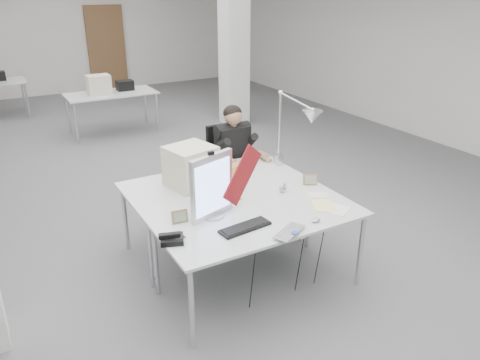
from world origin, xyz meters
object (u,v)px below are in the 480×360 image
(seated_person, at_px, (233,143))
(monitor, at_px, (212,186))
(office_chair, at_px, (231,175))
(architect_lamp, at_px, (293,131))
(beige_monitor, at_px, (191,166))
(bankers_lamp, at_px, (231,184))
(laptop, at_px, (295,234))
(desk_phone, at_px, (172,239))
(desk_main, at_px, (260,218))

(seated_person, bearing_deg, monitor, -126.14)
(office_chair, bearing_deg, seated_person, -90.77)
(architect_lamp, bearing_deg, seated_person, 105.73)
(monitor, bearing_deg, beige_monitor, 62.70)
(office_chair, bearing_deg, bankers_lamp, -119.36)
(seated_person, height_order, architect_lamp, architect_lamp)
(laptop, bearing_deg, architect_lamp, 28.98)
(office_chair, bearing_deg, monitor, -125.12)
(bankers_lamp, xyz_separation_m, desk_phone, (-0.77, -0.45, -0.13))
(desk_phone, bearing_deg, beige_monitor, 78.91)
(seated_person, height_order, beige_monitor, seated_person)
(desk_main, distance_m, laptop, 0.42)
(bankers_lamp, bearing_deg, beige_monitor, 94.06)
(bankers_lamp, relative_size, beige_monitor, 0.73)
(seated_person, bearing_deg, desk_phone, -133.00)
(desk_main, bearing_deg, bankers_lamp, 98.01)
(monitor, height_order, architect_lamp, architect_lamp)
(laptop, bearing_deg, desk_main, 71.14)
(office_chair, relative_size, seated_person, 1.05)
(desk_phone, bearing_deg, bankers_lamp, 50.98)
(seated_person, bearing_deg, architect_lamp, -71.04)
(office_chair, height_order, bankers_lamp, bankers_lamp)
(monitor, relative_size, architect_lamp, 0.62)
(desk_main, xyz_separation_m, office_chair, (0.55, 1.55, -0.27))
(office_chair, height_order, seated_person, seated_person)
(laptop, bearing_deg, seated_person, 48.71)
(desk_main, height_order, desk_phone, desk_phone)
(desk_phone, bearing_deg, architect_lamp, 44.97)
(bankers_lamp, bearing_deg, seated_person, 44.20)
(architect_lamp, bearing_deg, laptop, -128.25)
(monitor, height_order, beige_monitor, monitor)
(monitor, distance_m, desk_phone, 0.59)
(bankers_lamp, relative_size, architect_lamp, 0.34)
(desk_main, distance_m, office_chair, 1.66)
(monitor, bearing_deg, desk_phone, -171.13)
(monitor, xyz_separation_m, laptop, (0.42, -0.63, -0.27))
(desk_main, bearing_deg, laptop, -82.08)
(office_chair, xyz_separation_m, bankers_lamp, (-0.61, -1.13, 0.43))
(desk_main, relative_size, desk_phone, 10.17)
(office_chair, relative_size, desk_phone, 5.39)
(beige_monitor, relative_size, architect_lamp, 0.47)
(monitor, relative_size, desk_phone, 3.19)
(bankers_lamp, distance_m, architect_lamp, 0.99)
(office_chair, relative_size, laptop, 2.91)
(office_chair, distance_m, laptop, 2.05)
(bankers_lamp, height_order, beige_monitor, beige_monitor)
(desk_phone, bearing_deg, desk_main, 22.65)
(desk_main, distance_m, bankers_lamp, 0.46)
(office_chair, distance_m, architect_lamp, 1.14)
(monitor, xyz_separation_m, bankers_lamp, (0.30, 0.21, -0.13))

